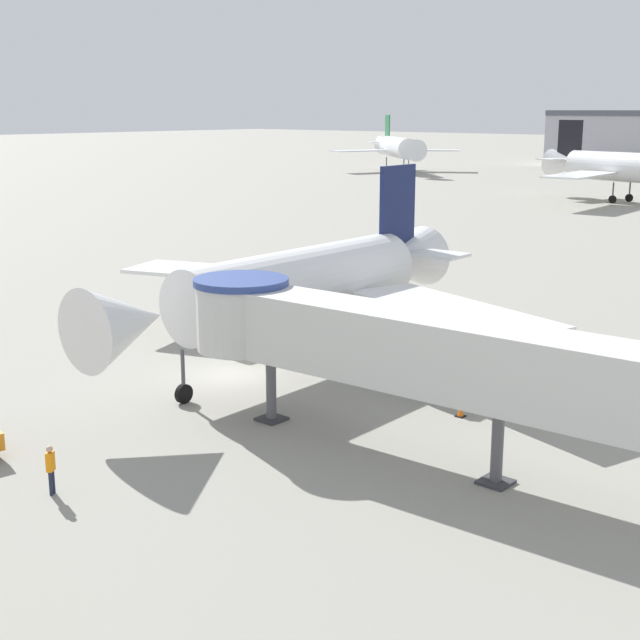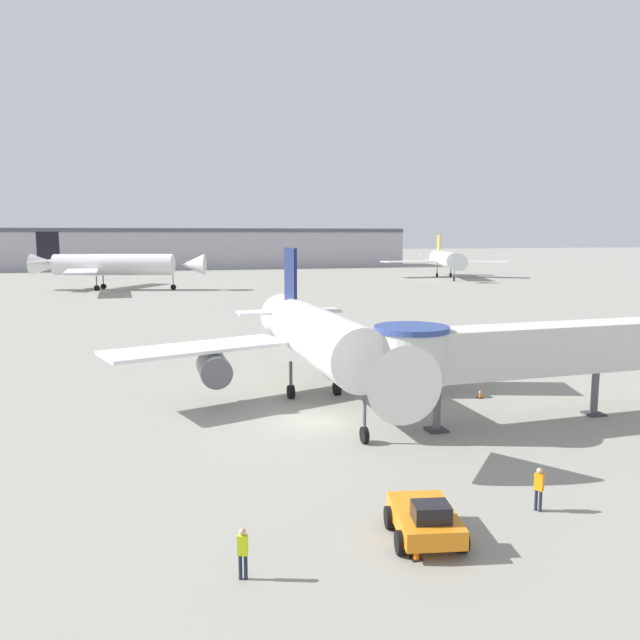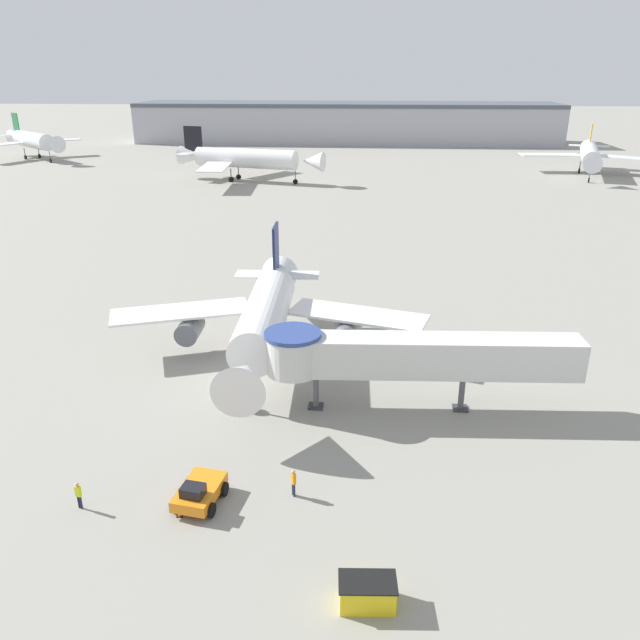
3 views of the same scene
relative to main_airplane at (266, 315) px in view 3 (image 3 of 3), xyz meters
name	(u,v)px [view 3 (image 3 of 3)]	position (x,y,z in m)	size (l,w,h in m)	color
ground_plane	(245,382)	(-1.23, -4.03, -4.20)	(800.00, 800.00, 0.00)	gray
main_airplane	(266,315)	(0.00, 0.00, 0.00)	(27.98, 24.98, 9.94)	white
jet_bridge	(402,355)	(10.99, -7.28, 0.15)	(22.69, 4.31, 6.04)	silver
pushback_tug_orange	(199,492)	(-0.99, -19.14, -3.42)	(2.92, 3.83, 1.71)	orange
service_container_yellow	(367,592)	(8.75, -25.76, -3.50)	(2.82, 1.78, 1.39)	yellow
traffic_cone_starboard_wing	(393,371)	(10.71, -1.80, -3.89)	(0.40, 0.40, 0.66)	black
traffic_cone_apron_front	(180,511)	(-1.83, -20.30, -3.91)	(0.37, 0.37, 0.62)	black
ground_crew_marshaller	(78,494)	(-7.71, -20.07, -3.20)	(0.38, 0.29, 1.73)	#1E2338
ground_crew_wing_walker	(293,481)	(4.38, -18.03, -3.17)	(0.35, 0.40, 1.79)	#1E2338
background_jet_gold_tail	(590,154)	(59.80, 105.37, 0.49)	(31.33, 31.92, 10.70)	silver
background_jet_green_tail	(32,140)	(-83.45, 121.49, 0.94)	(24.94, 24.21, 11.76)	silver
background_jet_black_tail	(243,158)	(-19.26, 90.55, 0.81)	(34.06, 32.62, 11.46)	white
terminal_building	(346,122)	(0.48, 170.97, 2.18)	(138.71, 24.54, 12.75)	#A8A8B2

